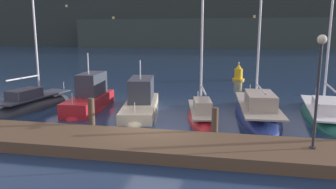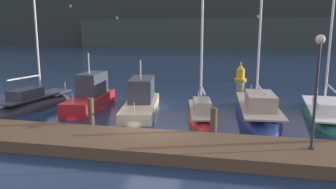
{
  "view_description": "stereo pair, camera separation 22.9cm",
  "coord_description": "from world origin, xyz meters",
  "px_view_note": "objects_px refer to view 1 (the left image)",
  "views": [
    {
      "loc": [
        3.47,
        -13.54,
        4.49
      ],
      "look_at": [
        0.0,
        3.6,
        1.2
      ],
      "focal_mm": 35.0,
      "sensor_mm": 36.0,
      "label": 1
    },
    {
      "loc": [
        3.69,
        -13.49,
        4.49
      ],
      "look_at": [
        0.0,
        3.6,
        1.2
      ],
      "focal_mm": 35.0,
      "sensor_mm": 36.0,
      "label": 2
    }
  ],
  "objects_px": {
    "sailboat_berth_4": "(201,117)",
    "dock_lamppost": "(319,74)",
    "sailboat_berth_6": "(325,115)",
    "channel_buoy": "(238,74)",
    "motorboat_berth_3": "(141,106)",
    "sailboat_berth_5": "(257,114)",
    "motorboat_berth_2": "(90,102)",
    "sailboat_berth_1": "(34,106)"
  },
  "relations": [
    {
      "from": "sailboat_berth_1",
      "to": "motorboat_berth_3",
      "type": "relative_size",
      "value": 1.27
    },
    {
      "from": "sailboat_berth_1",
      "to": "dock_lamppost",
      "type": "xyz_separation_m",
      "value": [
        14.74,
        -5.56,
        3.0
      ]
    },
    {
      "from": "motorboat_berth_3",
      "to": "sailboat_berth_6",
      "type": "xyz_separation_m",
      "value": [
        10.16,
        0.68,
        -0.21
      ]
    },
    {
      "from": "motorboat_berth_2",
      "to": "channel_buoy",
      "type": "relative_size",
      "value": 3.24
    },
    {
      "from": "sailboat_berth_1",
      "to": "channel_buoy",
      "type": "height_order",
      "value": "sailboat_berth_1"
    },
    {
      "from": "motorboat_berth_2",
      "to": "sailboat_berth_6",
      "type": "relative_size",
      "value": 0.52
    },
    {
      "from": "motorboat_berth_2",
      "to": "sailboat_berth_5",
      "type": "bearing_deg",
      "value": 0.41
    },
    {
      "from": "sailboat_berth_4",
      "to": "channel_buoy",
      "type": "xyz_separation_m",
      "value": [
        2.04,
        15.41,
        0.5
      ]
    },
    {
      "from": "channel_buoy",
      "to": "motorboat_berth_2",
      "type": "bearing_deg",
      "value": -121.65
    },
    {
      "from": "motorboat_berth_3",
      "to": "motorboat_berth_2",
      "type": "bearing_deg",
      "value": -178.45
    },
    {
      "from": "sailboat_berth_6",
      "to": "dock_lamppost",
      "type": "distance_m",
      "value": 7.6
    },
    {
      "from": "motorboat_berth_3",
      "to": "sailboat_berth_5",
      "type": "height_order",
      "value": "sailboat_berth_5"
    },
    {
      "from": "motorboat_berth_3",
      "to": "sailboat_berth_4",
      "type": "height_order",
      "value": "sailboat_berth_4"
    },
    {
      "from": "sailboat_berth_4",
      "to": "sailboat_berth_5",
      "type": "bearing_deg",
      "value": 21.78
    },
    {
      "from": "sailboat_berth_1",
      "to": "sailboat_berth_4",
      "type": "distance_m",
      "value": 10.31
    },
    {
      "from": "motorboat_berth_3",
      "to": "channel_buoy",
      "type": "height_order",
      "value": "motorboat_berth_3"
    },
    {
      "from": "motorboat_berth_2",
      "to": "sailboat_berth_6",
      "type": "bearing_deg",
      "value": 3.3
    },
    {
      "from": "sailboat_berth_6",
      "to": "channel_buoy",
      "type": "relative_size",
      "value": 6.2
    },
    {
      "from": "sailboat_berth_6",
      "to": "channel_buoy",
      "type": "distance_m",
      "value": 14.27
    },
    {
      "from": "motorboat_berth_3",
      "to": "channel_buoy",
      "type": "relative_size",
      "value": 3.99
    },
    {
      "from": "channel_buoy",
      "to": "dock_lamppost",
      "type": "bearing_deg",
      "value": -83.19
    },
    {
      "from": "channel_buoy",
      "to": "dock_lamppost",
      "type": "relative_size",
      "value": 0.44
    },
    {
      "from": "motorboat_berth_2",
      "to": "motorboat_berth_3",
      "type": "distance_m",
      "value": 3.14
    },
    {
      "from": "channel_buoy",
      "to": "dock_lamppost",
      "type": "xyz_separation_m",
      "value": [
        2.41,
        -20.21,
        2.5
      ]
    },
    {
      "from": "motorboat_berth_2",
      "to": "motorboat_berth_3",
      "type": "xyz_separation_m",
      "value": [
        3.14,
        0.08,
        -0.11
      ]
    },
    {
      "from": "sailboat_berth_4",
      "to": "dock_lamppost",
      "type": "bearing_deg",
      "value": -47.14
    },
    {
      "from": "motorboat_berth_3",
      "to": "dock_lamppost",
      "type": "distance_m",
      "value": 10.45
    },
    {
      "from": "dock_lamppost",
      "to": "motorboat_berth_3",
      "type": "bearing_deg",
      "value": 143.53
    },
    {
      "from": "motorboat_berth_2",
      "to": "sailboat_berth_4",
      "type": "relative_size",
      "value": 0.78
    },
    {
      "from": "sailboat_berth_4",
      "to": "sailboat_berth_5",
      "type": "xyz_separation_m",
      "value": [
        2.92,
        1.17,
        0.04
      ]
    },
    {
      "from": "sailboat_berth_5",
      "to": "channel_buoy",
      "type": "bearing_deg",
      "value": 93.53
    },
    {
      "from": "sailboat_berth_1",
      "to": "sailboat_berth_6",
      "type": "relative_size",
      "value": 0.82
    },
    {
      "from": "sailboat_berth_1",
      "to": "motorboat_berth_2",
      "type": "height_order",
      "value": "sailboat_berth_1"
    },
    {
      "from": "motorboat_berth_2",
      "to": "sailboat_berth_6",
      "type": "height_order",
      "value": "sailboat_berth_6"
    },
    {
      "from": "motorboat_berth_2",
      "to": "sailboat_berth_6",
      "type": "xyz_separation_m",
      "value": [
        13.29,
        0.77,
        -0.32
      ]
    },
    {
      "from": "sailboat_berth_4",
      "to": "dock_lamppost",
      "type": "distance_m",
      "value": 7.21
    },
    {
      "from": "sailboat_berth_6",
      "to": "channel_buoy",
      "type": "height_order",
      "value": "sailboat_berth_6"
    },
    {
      "from": "channel_buoy",
      "to": "sailboat_berth_1",
      "type": "bearing_deg",
      "value": -130.07
    },
    {
      "from": "sailboat_berth_4",
      "to": "sailboat_berth_5",
      "type": "relative_size",
      "value": 0.65
    },
    {
      "from": "motorboat_berth_3",
      "to": "sailboat_berth_5",
      "type": "bearing_deg",
      "value": -0.14
    },
    {
      "from": "sailboat_berth_4",
      "to": "sailboat_berth_6",
      "type": "bearing_deg",
      "value": 15.96
    },
    {
      "from": "motorboat_berth_3",
      "to": "dock_lamppost",
      "type": "height_order",
      "value": "dock_lamppost"
    }
  ]
}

